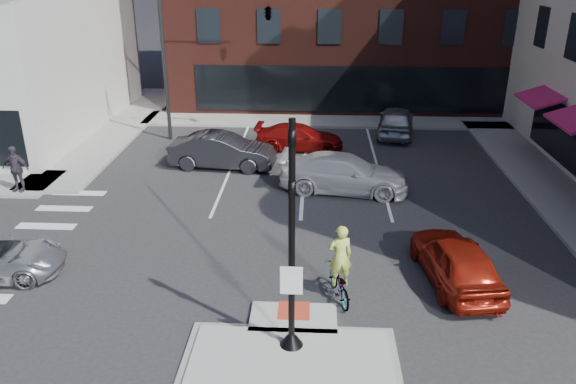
# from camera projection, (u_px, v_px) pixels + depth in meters

# --- Properties ---
(ground) EXTENTS (120.00, 120.00, 0.00)m
(ground) POSITION_uv_depth(u_px,v_px,m) (291.00, 358.00, 14.08)
(ground) COLOR #28282B
(ground) RESTS_ON ground
(refuge_island) EXTENTS (5.40, 4.65, 0.13)m
(refuge_island) POSITION_uv_depth(u_px,v_px,m) (290.00, 364.00, 13.83)
(refuge_island) COLOR gray
(refuge_island) RESTS_ON ground
(sidewalk_e) EXTENTS (3.00, 24.00, 0.15)m
(sidewalk_e) POSITION_uv_depth(u_px,v_px,m) (568.00, 203.00, 22.75)
(sidewalk_e) COLOR gray
(sidewalk_e) RESTS_ON ground
(sidewalk_n) EXTENTS (26.00, 3.00, 0.15)m
(sidewalk_n) POSITION_uv_depth(u_px,v_px,m) (357.00, 121.00, 34.17)
(sidewalk_n) COLOR gray
(sidewalk_n) RESTS_ON ground
(building_far_left) EXTENTS (10.00, 12.00, 10.00)m
(building_far_left) POSITION_uv_depth(u_px,v_px,m) (277.00, 0.00, 60.21)
(building_far_left) COLOR slate
(building_far_left) RESTS_ON ground
(signal_pole) EXTENTS (0.60, 0.60, 5.98)m
(signal_pole) POSITION_uv_depth(u_px,v_px,m) (292.00, 269.00, 13.54)
(signal_pole) COLOR black
(signal_pole) RESTS_ON refuge_island
(mast_arm_signal) EXTENTS (6.10, 2.24, 8.00)m
(mast_arm_signal) POSITION_uv_depth(u_px,v_px,m) (239.00, 23.00, 28.42)
(mast_arm_signal) COLOR black
(mast_arm_signal) RESTS_ON ground
(red_sedan) EXTENTS (2.42, 4.66, 1.52)m
(red_sedan) POSITION_uv_depth(u_px,v_px,m) (456.00, 260.00, 17.13)
(red_sedan) COLOR maroon
(red_sedan) RESTS_ON ground
(white_pickup) EXTENTS (5.73, 2.93, 1.59)m
(white_pickup) POSITION_uv_depth(u_px,v_px,m) (344.00, 173.00, 23.88)
(white_pickup) COLOR silver
(white_pickup) RESTS_ON ground
(bg_car_dark) EXTENTS (5.12, 2.19, 1.64)m
(bg_car_dark) POSITION_uv_depth(u_px,v_px,m) (222.00, 151.00, 26.56)
(bg_car_dark) COLOR #26272B
(bg_car_dark) RESTS_ON ground
(bg_car_silver) EXTENTS (2.65, 5.02, 1.63)m
(bg_car_silver) POSITION_uv_depth(u_px,v_px,m) (396.00, 121.00, 31.49)
(bg_car_silver) COLOR #A8AAAF
(bg_car_silver) RESTS_ON ground
(bg_car_red) EXTENTS (4.67, 2.18, 1.32)m
(bg_car_red) POSITION_uv_depth(u_px,v_px,m) (299.00, 137.00, 29.11)
(bg_car_red) COLOR maroon
(bg_car_red) RESTS_ON ground
(cyclist) EXTENTS (1.09, 2.00, 2.36)m
(cyclist) POSITION_uv_depth(u_px,v_px,m) (339.00, 274.00, 16.29)
(cyclist) COLOR #3F3F44
(cyclist) RESTS_ON ground
(pedestrian_b) EXTENTS (1.20, 0.58, 1.98)m
(pedestrian_b) POSITION_uv_depth(u_px,v_px,m) (15.00, 169.00, 23.42)
(pedestrian_b) COLOR #38323D
(pedestrian_b) RESTS_ON sidewalk_nw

